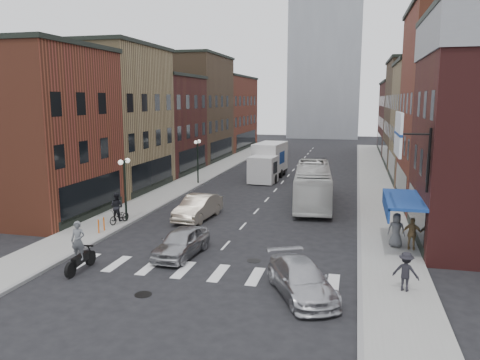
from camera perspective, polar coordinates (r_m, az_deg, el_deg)
name	(u,v)px	position (r m, az deg, el deg)	size (l,w,h in m)	color
ground	(220,251)	(24.55, -2.40, -8.67)	(160.00, 160.00, 0.00)	black
sidewalk_left	(201,176)	(47.46, -4.82, 0.45)	(3.00, 74.00, 0.15)	gray
sidewalk_right	(375,183)	(45.05, 16.13, -0.41)	(3.00, 74.00, 0.15)	gray
curb_left	(215,178)	(47.02, -3.09, 0.29)	(0.20, 74.00, 0.16)	gray
curb_right	(358,184)	(45.02, 14.22, -0.43)	(0.20, 74.00, 0.16)	gray
crosswalk_stripes	(202,272)	(21.86, -4.65, -11.07)	(12.00, 2.20, 0.01)	silver
bldg_left_near	(23,132)	(34.50, -24.96, 5.38)	(10.30, 9.20, 11.30)	brown
bldg_left_mid_a	(98,118)	(42.29, -16.92, 7.20)	(10.30, 10.20, 12.30)	olive
bldg_left_mid_b	(148,124)	(51.18, -11.13, 6.71)	(10.30, 10.20, 10.30)	#461A19
bldg_left_far_a	(184,108)	(61.27, -6.80, 8.71)	(10.30, 12.20, 13.30)	#503B28
bldg_left_far_b	(216,113)	(74.56, -2.96, 8.19)	(10.30, 16.20, 11.30)	brown
bldg_right_mid_a	(480,108)	(37.31, 27.21, 7.79)	(10.30, 10.20, 14.30)	brown
bldg_right_mid_b	(451,123)	(47.14, 24.33, 6.38)	(10.30, 10.20, 11.30)	olive
bldg_right_far_a	(433,114)	(57.98, 22.44, 7.49)	(10.30, 12.20, 12.30)	#503B28
bldg_right_far_b	(417,118)	(71.88, 20.78, 7.11)	(10.30, 16.20, 10.30)	#461A19
awning_blue	(400,201)	(25.48, 18.90, -2.39)	(1.80, 5.00, 0.78)	navy
billboard_sign	(400,135)	(22.99, 18.96, 5.17)	(1.52, 3.00, 3.70)	black
distant_tower	(327,13)	(102.01, 10.61, 19.40)	(14.00, 14.00, 50.00)	#9399A0
streetlamp_near	(125,178)	(30.21, -13.87, 0.26)	(0.32, 1.22, 4.11)	black
streetlamp_far	(198,153)	(42.97, -5.19, 3.29)	(0.32, 1.22, 4.11)	black
bike_rack	(101,225)	(28.50, -16.55, -5.30)	(0.08, 0.68, 0.80)	#D8590C
box_truck	(268,162)	(46.06, 3.46, 2.25)	(2.89, 8.16, 3.47)	silver
motorcycle_rider	(79,248)	(22.64, -19.03, -7.87)	(0.69, 2.34, 2.38)	black
transit_bus	(313,185)	(35.29, 8.88, -0.55)	(2.51, 10.74, 2.99)	silver
sedan_left_near	(181,242)	(23.81, -7.17, -7.53)	(1.68, 4.17, 1.42)	#A3A3A8
sedan_left_far	(198,207)	(30.81, -5.14, -3.34)	(1.66, 4.77, 1.57)	beige
curb_car	(301,279)	(19.27, 7.49, -11.92)	(1.89, 4.66, 1.35)	#B5B5BA
parked_bicycle	(119,216)	(30.11, -14.48, -4.32)	(0.58, 1.66, 0.87)	black
ped_left_solo	(117,207)	(30.73, -14.79, -3.16)	(0.88, 0.51, 1.81)	black
ped_right_a	(406,271)	(20.27, 19.56, -10.47)	(1.04, 0.52, 1.61)	black
ped_right_b	(412,234)	(25.64, 20.26, -6.17)	(0.99, 0.49, 1.68)	olive
ped_right_c	(396,230)	(25.80, 18.51, -5.81)	(0.88, 0.58, 1.81)	#505256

